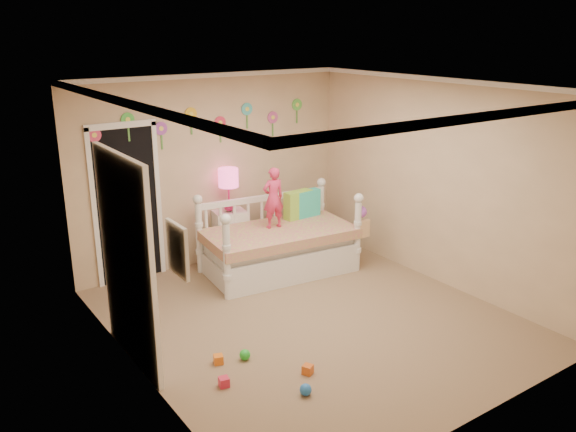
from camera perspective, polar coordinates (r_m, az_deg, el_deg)
floor at (r=6.88m, az=2.20°, el=-9.77°), size 4.00×4.50×0.01m
ceiling at (r=6.13m, az=2.49°, el=12.34°), size 4.00×4.50×0.01m
back_wall at (r=8.23m, az=-7.17°, el=4.41°), size 4.00×0.01×2.60m
left_wall at (r=5.48m, az=-14.64°, el=-2.88°), size 0.01×4.50×2.60m
right_wall at (r=7.72m, az=14.30°, el=3.10°), size 0.01×4.50×2.60m
crown_molding at (r=6.13m, az=2.49°, el=12.06°), size 4.00×4.50×0.06m
daybed at (r=7.93m, az=-0.90°, el=-1.65°), size 2.11×1.30×1.09m
pillow_turquoise at (r=8.38m, az=1.85°, el=1.23°), size 0.39×0.15×0.38m
pillow_lime at (r=8.30m, az=0.98°, el=1.10°), size 0.42×0.19×0.39m
child at (r=7.85m, az=-1.42°, el=1.75°), size 0.32×0.23×0.82m
nightstand at (r=8.40m, az=-5.57°, el=-1.91°), size 0.49×0.40×0.73m
table_lamp at (r=8.17m, az=-5.73°, el=3.16°), size 0.27×0.27×0.60m
closet_doorway at (r=7.80m, az=-15.17°, el=1.17°), size 0.90×0.04×2.07m
flower_decals at (r=8.05m, az=-7.87°, el=8.74°), size 3.40×0.02×0.50m
mirror_closet at (r=5.84m, az=-15.13°, el=-4.24°), size 0.07×1.30×2.10m
wall_picture at (r=4.61m, az=-10.56°, el=-3.18°), size 0.05×0.34×0.42m
hanging_bag at (r=8.03m, az=7.06°, el=-0.66°), size 0.20×0.16×0.36m
toy_scatter at (r=5.78m, az=-1.94°, el=-14.90°), size 1.23×1.50×0.11m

